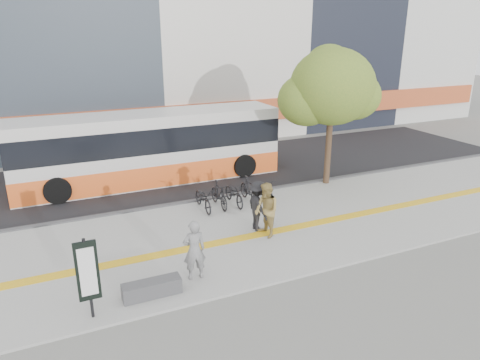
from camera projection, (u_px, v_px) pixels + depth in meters
name	position (u px, v px, depth m)	size (l,w,h in m)	color
ground	(224.00, 259.00, 14.17)	(120.00, 120.00, 0.00)	slate
sidewalk	(207.00, 239.00, 15.45)	(40.00, 7.00, 0.08)	gray
tactile_strip	(212.00, 244.00, 15.00)	(40.00, 0.45, 0.01)	gold
street	(155.00, 177.00, 21.92)	(40.00, 8.00, 0.06)	black
curb	(178.00, 204.00, 18.46)	(40.00, 0.25, 0.14)	#39393C
bench	(152.00, 289.00, 12.03)	(1.60, 0.45, 0.45)	#39393C
signboard	(88.00, 272.00, 10.80)	(0.55, 0.10, 2.20)	black
street_tree	(330.00, 88.00, 19.65)	(4.40, 3.80, 6.31)	#3B281B
bus	(151.00, 149.00, 20.88)	(12.34, 2.92, 3.28)	beige
bicycle_row	(234.00, 193.00, 18.26)	(3.39, 1.83, 1.06)	black
seated_woman	(194.00, 250.00, 12.67)	(0.67, 0.44, 1.83)	black
pedestrian_tan	(266.00, 210.00, 15.29)	(0.95, 0.74, 1.95)	olive
pedestrian_dark	(258.00, 206.00, 15.79)	(1.19, 0.69, 1.85)	black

